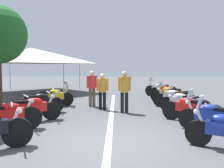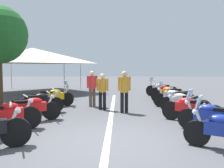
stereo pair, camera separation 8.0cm
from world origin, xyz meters
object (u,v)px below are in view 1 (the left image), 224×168
Objects in this scene: motorcycle_left_row_3 at (37,102)px; motorcycle_right_row_5 at (171,94)px; bystander_0 at (92,86)px; motorcycle_left_row_2 at (30,108)px; motorcycle_right_row_2 at (192,109)px; bystander_2 at (102,89)px; event_tent at (32,56)px; motorcycle_left_row_1 at (4,116)px; traffic_cone_0 at (14,106)px; motorcycle_left_row_4 at (52,97)px; motorcycle_right_row_1 at (214,117)px; motorcycle_right_row_6 at (166,92)px; motorcycle_right_row_4 at (176,98)px; motorcycle_right_row_3 at (184,102)px; bystander_1 at (124,88)px; motorcycle_right_row_7 at (160,89)px.

motorcycle_right_row_5 is (2.79, -5.86, 0.02)m from motorcycle_left_row_3.
motorcycle_left_row_2 is at bearing -59.99° from bystander_0.
motorcycle_left_row_3 is at bearing 72.64° from motorcycle_left_row_2.
motorcycle_left_row_2 is 1.09× the size of motorcycle_right_row_2.
event_tent reaches higher than bystander_2.
motorcycle_left_row_1 is at bearing -126.41° from motorcycle_left_row_2.
motorcycle_left_row_4 is at bearing -39.25° from traffic_cone_0.
motorcycle_left_row_2 is 1.35m from motorcycle_left_row_3.
bystander_2 reaches higher than motorcycle_right_row_2.
motorcycle_right_row_5 is at bearing 75.30° from bystander_0.
bystander_2 is (-1.87, 3.36, 0.44)m from motorcycle_right_row_5.
motorcycle_right_row_1 is 6.57m from motorcycle_right_row_6.
motorcycle_right_row_6 reaches higher than motorcycle_left_row_2.
motorcycle_right_row_5 is at bearing -66.36° from motorcycle_right_row_4.
motorcycle_right_row_6 is (4.00, -5.87, 0.01)m from motorcycle_left_row_3.
motorcycle_left_row_2 is 1.01× the size of motorcycle_right_row_4.
bystander_2 is at bearing 79.50° from motorcycle_right_row_6.
motorcycle_right_row_3 is 6.75m from traffic_cone_0.
motorcycle_right_row_1 is at bearing 118.72° from motorcycle_right_row_5.
traffic_cone_0 is 0.39× the size of bystander_2.
bystander_2 is at bearing -4.45° from motorcycle_left_row_3.
motorcycle_right_row_6 is at bearing 17.45° from motorcycle_left_row_2.
event_tent reaches higher than motorcycle_left_row_1.
motorcycle_right_row_5 is 1.25× the size of bystander_2.
motorcycle_right_row_3 is 0.89× the size of motorcycle_right_row_4.
bystander_1 is 1.13m from bystander_2.
bystander_2 is at bearing -140.49° from event_tent.
motorcycle_right_row_4 is at bearing -10.91° from motorcycle_left_row_3.
bystander_0 is at bearing 33.41° from motorcycle_left_row_1.
motorcycle_right_row_2 is 3.84m from bystander_2.
event_tent reaches higher than bystander_1.
motorcycle_right_row_7 is at bearing -103.86° from event_tent.
motorcycle_left_row_3 is at bearing 19.25° from motorcycle_right_row_2.
motorcycle_right_row_1 is at bearing -48.38° from motorcycle_left_row_3.
motorcycle_right_row_6 is 1.01× the size of bystander_1.
bystander_0 is at bearing 14.83° from motorcycle_right_row_3.
motorcycle_right_row_6 is at bearing 16.51° from motorcycle_left_row_1.
motorcycle_right_row_6 is at bearing -60.46° from traffic_cone_0.
motorcycle_right_row_6 is at bearing -60.78° from motorcycle_right_row_2.
traffic_cone_0 is at bearing 50.29° from motorcycle_right_row_5.
motorcycle_right_row_6 is (5.34, -5.67, 0.01)m from motorcycle_left_row_2.
motorcycle_left_row_2 is 1.26× the size of bystander_2.
event_tent reaches higher than motorcycle_right_row_6.
motorcycle_left_row_1 is 1.14× the size of bystander_0.
motorcycle_right_row_2 is 1.00× the size of motorcycle_right_row_7.
motorcycle_right_row_3 is 0.96× the size of motorcycle_right_row_7.
motorcycle_right_row_7 reaches higher than motorcycle_right_row_3.
bystander_2 is (3.49, 3.34, 0.45)m from motorcycle_right_row_1.
traffic_cone_0 is (1.38, 6.61, -0.17)m from motorcycle_right_row_2.
event_tent is at bearing 28.34° from bystander_1.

